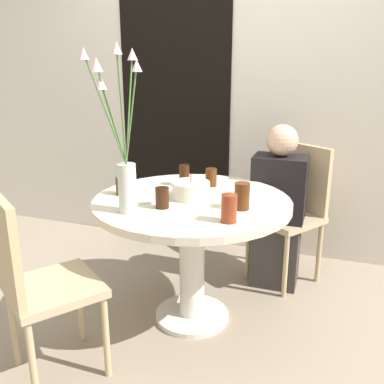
{
  "coord_description": "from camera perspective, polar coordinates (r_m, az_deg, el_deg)",
  "views": [
    {
      "loc": [
        0.73,
        -2.1,
        1.47
      ],
      "look_at": [
        0.0,
        0.0,
        0.78
      ],
      "focal_mm": 40.0,
      "sensor_mm": 36.0,
      "label": 1
    }
  ],
  "objects": [
    {
      "name": "wall_back",
      "position": [
        3.32,
        6.57,
        14.06
      ],
      "size": [
        8.0,
        0.05,
        2.6
      ],
      "color": "silver",
      "rests_on": "ground_plane"
    },
    {
      "name": "chair_right_flank",
      "position": [
        2.09,
        -20.2,
        -10.65
      ],
      "size": [
        0.56,
        0.56,
        0.93
      ],
      "rotation": [
        0.0,
        0.0,
        2.52
      ],
      "color": "tan",
      "rests_on": "ground_plane"
    },
    {
      "name": "dining_table",
      "position": [
        2.39,
        0.0,
        -4.46
      ],
      "size": [
        1.09,
        1.09,
        0.74
      ],
      "color": "beige",
      "rests_on": "ground_plane"
    },
    {
      "name": "doorway_panel",
      "position": [
        3.46,
        -2.26,
        9.71
      ],
      "size": [
        0.9,
        0.01,
        2.05
      ],
      "color": "black",
      "rests_on": "ground_plane"
    },
    {
      "name": "chair_near_front",
      "position": [
        2.98,
        13.44,
        -1.69
      ],
      "size": [
        0.56,
        0.56,
        0.93
      ],
      "rotation": [
        0.0,
        0.0,
        -0.59
      ],
      "color": "tan",
      "rests_on": "ground_plane"
    },
    {
      "name": "drink_glass_1",
      "position": [
        2.58,
        -1.04,
        2.25
      ],
      "size": [
        0.06,
        0.06,
        0.13
      ],
      "color": "#33190C",
      "rests_on": "dining_table"
    },
    {
      "name": "birthday_cake",
      "position": [
        2.34,
        -0.14,
        0.27
      ],
      "size": [
        0.21,
        0.21,
        0.14
      ],
      "color": "white",
      "rests_on": "dining_table"
    },
    {
      "name": "drink_glass_2",
      "position": [
        2.18,
        6.68,
        -0.54
      ],
      "size": [
        0.08,
        0.08,
        0.14
      ],
      "color": "#51280F",
      "rests_on": "dining_table"
    },
    {
      "name": "person_woman",
      "position": [
        2.87,
        11.37,
        -2.67
      ],
      "size": [
        0.34,
        0.24,
        1.09
      ],
      "color": "#383333",
      "rests_on": "ground_plane"
    },
    {
      "name": "drink_glass_5",
      "position": [
        2.19,
        -4.0,
        -0.78
      ],
      "size": [
        0.07,
        0.07,
        0.11
      ],
      "color": "#33190C",
      "rests_on": "dining_table"
    },
    {
      "name": "ground_plane",
      "position": [
        2.67,
        0.0,
        -16.32
      ],
      "size": [
        16.0,
        16.0,
        0.0
      ],
      "primitive_type": "plane",
      "color": "gray"
    },
    {
      "name": "drink_glass_4",
      "position": [
        2.0,
        4.95,
        -2.19
      ],
      "size": [
        0.07,
        0.07,
        0.13
      ],
      "color": "maroon",
      "rests_on": "dining_table"
    },
    {
      "name": "drink_glass_3",
      "position": [
        2.58,
        2.56,
        1.98
      ],
      "size": [
        0.07,
        0.07,
        0.11
      ],
      "color": "#51280F",
      "rests_on": "dining_table"
    },
    {
      "name": "drink_glass_0",
      "position": [
        2.44,
        -9.29,
        0.82
      ],
      "size": [
        0.07,
        0.07,
        0.1
      ],
      "color": "#51280F",
      "rests_on": "dining_table"
    },
    {
      "name": "side_plate",
      "position": [
        2.35,
        -6.17,
        -0.83
      ],
      "size": [
        0.18,
        0.18,
        0.01
      ],
      "color": "silver",
      "rests_on": "dining_table"
    },
    {
      "name": "flower_vase",
      "position": [
        2.08,
        -9.32,
        5.74
      ],
      "size": [
        0.24,
        0.28,
        0.81
      ],
      "color": "silver",
      "rests_on": "dining_table"
    }
  ]
}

